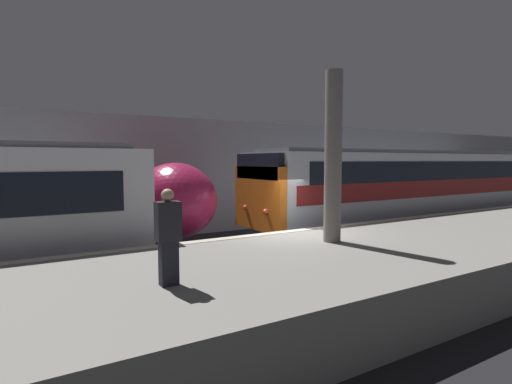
% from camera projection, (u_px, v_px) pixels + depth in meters
% --- Properties ---
extents(ground_plane, '(120.00, 120.00, 0.00)m').
position_uv_depth(ground_plane, '(288.00, 269.00, 11.43)').
color(ground_plane, black).
extents(platform, '(40.00, 5.17, 1.12)m').
position_uv_depth(platform, '(353.00, 271.00, 9.19)').
color(platform, gray).
rests_on(platform, ground).
extents(station_rear_barrier, '(50.00, 0.15, 4.82)m').
position_uv_depth(station_rear_barrier, '(198.00, 177.00, 16.72)').
color(station_rear_barrier, '#939399').
rests_on(station_rear_barrier, ground).
extents(support_pillar_near, '(0.42, 0.42, 4.13)m').
position_uv_depth(support_pillar_near, '(333.00, 157.00, 9.64)').
color(support_pillar_near, slate).
rests_on(support_pillar_near, platform).
extents(train_boxy, '(17.58, 3.03, 3.52)m').
position_uv_depth(train_boxy, '(421.00, 189.00, 18.07)').
color(train_boxy, black).
rests_on(train_boxy, ground).
extents(person_waiting, '(0.38, 0.24, 1.54)m').
position_uv_depth(person_waiting, '(168.00, 235.00, 6.30)').
color(person_waiting, black).
rests_on(person_waiting, platform).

